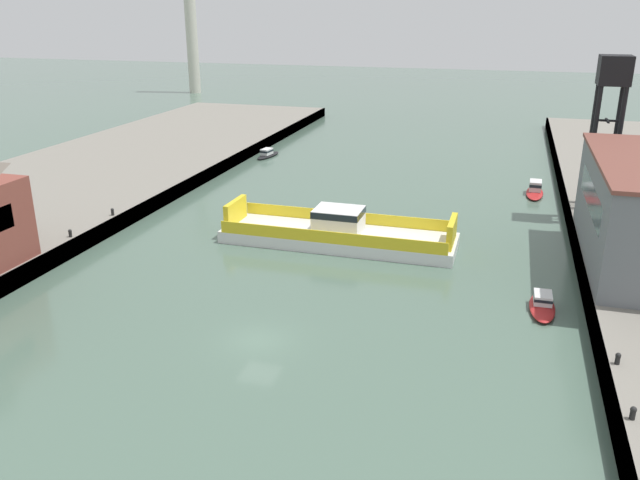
{
  "coord_description": "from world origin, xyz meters",
  "views": [
    {
      "loc": [
        14.44,
        -35.06,
        20.75
      ],
      "look_at": [
        0.0,
        14.5,
        2.0
      ],
      "focal_mm": 36.3,
      "sensor_mm": 36.0,
      "label": 1
    }
  ],
  "objects_px": {
    "moored_boat_near_right": "(268,154)",
    "smokestack_distant_a": "(190,13)",
    "moored_boat_near_left": "(535,190)",
    "moored_boat_mid_left": "(542,304)",
    "chain_ferry": "(338,233)",
    "crane_tower": "(611,94)"
  },
  "relations": [
    {
      "from": "smokestack_distant_a",
      "to": "moored_boat_near_right",
      "type": "bearing_deg",
      "value": -55.79
    },
    {
      "from": "moored_boat_mid_left",
      "to": "smokestack_distant_a",
      "type": "height_order",
      "value": "smokestack_distant_a"
    },
    {
      "from": "moored_boat_mid_left",
      "to": "crane_tower",
      "type": "bearing_deg",
      "value": 76.4
    },
    {
      "from": "moored_boat_near_right",
      "to": "moored_boat_mid_left",
      "type": "xyz_separation_m",
      "value": [
        36.85,
        -41.63,
        -0.04
      ]
    },
    {
      "from": "moored_boat_near_left",
      "to": "moored_boat_mid_left",
      "type": "bearing_deg",
      "value": -90.19
    },
    {
      "from": "moored_boat_near_left",
      "to": "smokestack_distant_a",
      "type": "distance_m",
      "value": 111.06
    },
    {
      "from": "chain_ferry",
      "to": "smokestack_distant_a",
      "type": "height_order",
      "value": "smokestack_distant_a"
    },
    {
      "from": "moored_boat_mid_left",
      "to": "chain_ferry",
      "type": "bearing_deg",
      "value": 152.45
    },
    {
      "from": "smokestack_distant_a",
      "to": "moored_boat_near_left",
      "type": "bearing_deg",
      "value": -42.62
    },
    {
      "from": "moored_boat_mid_left",
      "to": "moored_boat_near_right",
      "type": "bearing_deg",
      "value": 131.51
    },
    {
      "from": "moored_boat_mid_left",
      "to": "smokestack_distant_a",
      "type": "xyz_separation_m",
      "value": [
        -80.48,
        105.81,
        18.65
      ]
    },
    {
      "from": "moored_boat_mid_left",
      "to": "crane_tower",
      "type": "height_order",
      "value": "crane_tower"
    },
    {
      "from": "moored_boat_near_right",
      "to": "smokestack_distant_a",
      "type": "distance_m",
      "value": 79.8
    },
    {
      "from": "crane_tower",
      "to": "chain_ferry",
      "type": "bearing_deg",
      "value": -149.19
    },
    {
      "from": "moored_boat_near_right",
      "to": "smokestack_distant_a",
      "type": "relative_size",
      "value": 0.16
    },
    {
      "from": "chain_ferry",
      "to": "moored_boat_near_left",
      "type": "relative_size",
      "value": 3.48
    },
    {
      "from": "crane_tower",
      "to": "smokestack_distant_a",
      "type": "distance_m",
      "value": 119.52
    },
    {
      "from": "chain_ferry",
      "to": "moored_boat_mid_left",
      "type": "distance_m",
      "value": 19.97
    },
    {
      "from": "chain_ferry",
      "to": "crane_tower",
      "type": "distance_m",
      "value": 29.56
    },
    {
      "from": "moored_boat_near_right",
      "to": "chain_ferry",
      "type": "bearing_deg",
      "value": -59.4
    },
    {
      "from": "moored_boat_near_right",
      "to": "smokestack_distant_a",
      "type": "xyz_separation_m",
      "value": [
        -43.62,
        64.17,
        18.61
      ]
    },
    {
      "from": "moored_boat_near_left",
      "to": "moored_boat_mid_left",
      "type": "distance_m",
      "value": 31.66
    }
  ]
}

